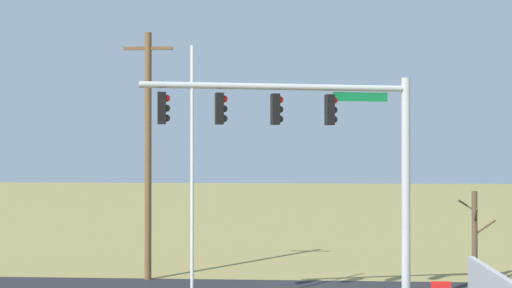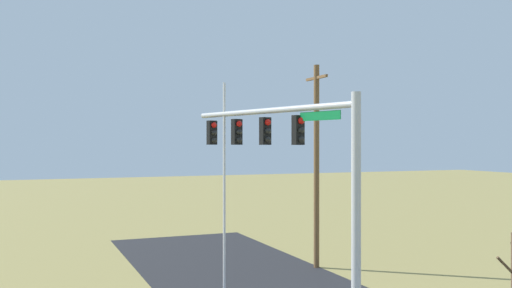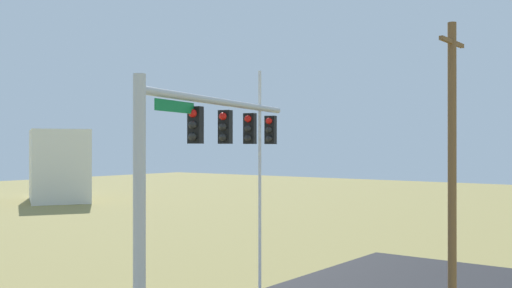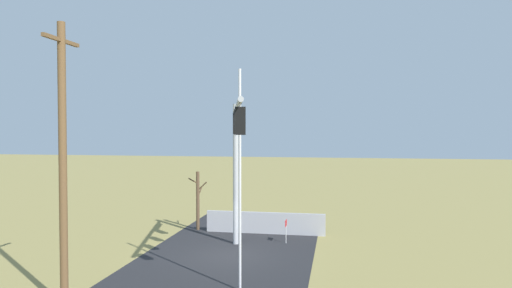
# 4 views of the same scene
# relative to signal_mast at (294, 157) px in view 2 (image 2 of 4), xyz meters

# --- Properties ---
(signal_mast) EXTENTS (8.35, 2.29, 7.25)m
(signal_mast) POSITION_rel_signal_mast_xyz_m (0.00, 0.00, 0.00)
(signal_mast) COLOR #B2B5BA
(signal_mast) RESTS_ON ground_plane
(flagpole) EXTENTS (0.10, 0.10, 8.10)m
(flagpole) POSITION_rel_signal_mast_xyz_m (-3.97, -1.01, -1.26)
(flagpole) COLOR silver
(flagpole) RESTS_ON ground_plane
(utility_pole) EXTENTS (1.90, 0.26, 9.42)m
(utility_pole) POSITION_rel_signal_mast_xyz_m (-6.50, 4.40, -0.44)
(utility_pole) COLOR brown
(utility_pole) RESTS_ON ground_plane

